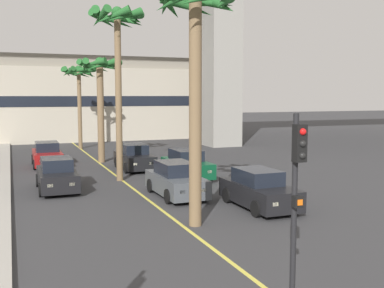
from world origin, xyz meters
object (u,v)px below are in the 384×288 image
Objects in this scene: car_queue_fourth at (57,175)px; palm_tree_mid_median at (195,38)px; traffic_light_median_near at (297,186)px; palm_tree_far_median at (100,80)px; car_queue_second at (259,190)px; palm_tree_farthest_median at (118,36)px; car_queue_fifth at (47,155)px; palm_tree_near_median at (79,79)px; car_queue_third at (176,180)px; car_queue_front at (134,158)px; car_queue_sixth at (187,165)px.

palm_tree_mid_median is at bearing -64.03° from car_queue_fourth.
palm_tree_far_median reaches higher than traffic_light_median_near.
car_queue_fourth is at bearing -113.14° from palm_tree_far_median.
palm_tree_farthest_median reaches higher than car_queue_second.
car_queue_fifth is (-7.18, 14.78, 0.00)m from car_queue_second.
palm_tree_near_median is 0.99× the size of palm_tree_far_median.
car_queue_third is at bearing -67.57° from car_queue_fifth.
car_queue_third and car_queue_fourth have the same top height.
car_queue_sixth is (1.97, -3.99, 0.00)m from car_queue_front.
car_queue_fifth and car_queue_sixth have the same top height.
car_queue_fifth is 0.58× the size of palm_tree_near_median.
palm_tree_near_median is (-3.77, 24.11, 5.21)m from car_queue_second.
palm_tree_far_median is 0.78× the size of palm_tree_farthest_median.
traffic_light_median_near is at bearing -77.22° from car_queue_fourth.
palm_tree_farthest_median is (3.24, -6.73, 6.89)m from car_queue_fifth.
traffic_light_median_near is (3.28, -23.22, 1.99)m from car_queue_fifth.
car_queue_fifth is 11.22m from palm_tree_near_median.
palm_tree_farthest_median reaches higher than palm_tree_far_median.
palm_tree_farthest_median reaches higher than car_queue_fifth.
car_queue_fifth is at bearing 103.17° from palm_tree_mid_median.
car_queue_fourth is at bearing 145.68° from car_queue_third.
car_queue_sixth is at bearing 71.17° from palm_tree_mid_median.
car_queue_second is 0.98× the size of traffic_light_median_near.
traffic_light_median_near is 7.93m from palm_tree_mid_median.
car_queue_sixth is 0.45× the size of palm_tree_farthest_median.
palm_tree_far_median is at bearing -88.93° from palm_tree_near_median.
car_queue_second and car_queue_fourth have the same top height.
palm_tree_near_median reaches higher than car_queue_third.
car_queue_fifth is at bearing 89.07° from car_queue_fourth.
traffic_light_median_near is at bearing -94.38° from palm_tree_mid_median.
palm_tree_far_median is 7.51m from palm_tree_farthest_median.
palm_tree_mid_median is (-3.37, -1.50, 5.78)m from car_queue_second.
palm_tree_mid_median is at bearing -89.11° from palm_tree_near_median.
car_queue_sixth is 0.50× the size of palm_tree_mid_median.
palm_tree_near_median reaches higher than car_queue_front.
car_queue_sixth is (6.88, -7.27, 0.00)m from car_queue_fifth.
palm_tree_far_median is at bearing 7.88° from car_queue_fifth.
car_queue_fourth is 7.07m from car_queue_sixth.
car_queue_second is at bearing -42.06° from car_queue_fourth.
car_queue_sixth is 7.81m from palm_tree_farthest_median.
traffic_light_median_near is 0.60× the size of palm_tree_near_median.
car_queue_front is at bearing 64.09° from palm_tree_farthest_median.
car_queue_third is at bearing -116.56° from car_queue_sixth.
palm_tree_mid_median reaches higher than car_queue_sixth.
car_queue_sixth is 0.58× the size of palm_tree_far_median.
traffic_light_median_near is at bearing -90.72° from palm_tree_far_median.
traffic_light_median_near is at bearing -89.87° from palm_tree_farthest_median.
traffic_light_median_near is (-1.48, -11.70, 1.99)m from car_queue_third.
car_queue_second is at bearing -63.92° from palm_tree_farthest_median.
palm_tree_near_median is (0.13, 32.55, 3.21)m from traffic_light_median_near.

